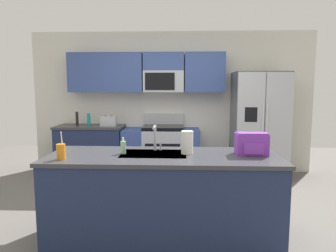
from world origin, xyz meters
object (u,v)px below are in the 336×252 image
(range_oven, at_px, (161,151))
(pepper_mill, at_px, (77,119))
(drink_cup_orange, at_px, (61,152))
(soap_dispenser, at_px, (123,147))
(toaster, at_px, (109,121))
(paper_towel_roll, at_px, (187,142))
(sink_faucet, at_px, (155,136))
(backpack, at_px, (252,143))
(refrigerator, at_px, (259,125))
(bottle_teal, at_px, (89,120))

(range_oven, distance_m, pepper_mill, 1.63)
(range_oven, height_order, drink_cup_orange, drink_cup_orange)
(drink_cup_orange, xyz_separation_m, soap_dispenser, (0.55, 0.29, -0.01))
(toaster, bearing_deg, paper_towel_roll, -59.00)
(sink_faucet, bearing_deg, paper_towel_roll, -20.94)
(soap_dispenser, bearing_deg, drink_cup_orange, -152.40)
(soap_dispenser, xyz_separation_m, paper_towel_roll, (0.67, 0.02, 0.05))
(paper_towel_roll, height_order, backpack, paper_towel_roll)
(toaster, bearing_deg, backpack, -48.36)
(soap_dispenser, xyz_separation_m, backpack, (1.33, 0.01, 0.05))
(toaster, relative_size, drink_cup_orange, 1.04)
(toaster, distance_m, paper_towel_roll, 2.64)
(toaster, bearing_deg, pepper_mill, 175.14)
(pepper_mill, bearing_deg, range_oven, 0.09)
(refrigerator, bearing_deg, backpack, -105.61)
(drink_cup_orange, xyz_separation_m, paper_towel_roll, (1.22, 0.31, 0.04))
(backpack, bearing_deg, range_oven, 114.96)
(paper_towel_roll, bearing_deg, soap_dispenser, -177.98)
(bottle_teal, distance_m, soap_dispenser, 2.55)
(refrigerator, bearing_deg, soap_dispenser, -130.88)
(paper_towel_roll, bearing_deg, sink_faucet, 159.06)
(refrigerator, height_order, bottle_teal, refrigerator)
(range_oven, xyz_separation_m, soap_dispenser, (-0.25, -2.34, 0.53))
(soap_dispenser, bearing_deg, sink_faucet, 25.52)
(refrigerator, distance_m, toaster, 2.65)
(pepper_mill, distance_m, soap_dispenser, 2.66)
(bottle_teal, height_order, soap_dispenser, bottle_teal)
(range_oven, relative_size, paper_towel_roll, 5.67)
(paper_towel_roll, bearing_deg, backpack, -1.04)
(bottle_teal, height_order, drink_cup_orange, drink_cup_orange)
(toaster, height_order, soap_dispenser, toaster)
(pepper_mill, bearing_deg, paper_towel_roll, -49.90)
(range_oven, distance_m, bottle_teal, 1.43)
(toaster, bearing_deg, drink_cup_orange, -86.86)
(toaster, relative_size, sink_faucet, 0.99)
(range_oven, xyz_separation_m, backpack, (1.08, -2.33, 0.57))
(drink_cup_orange, relative_size, backpack, 0.84)
(bottle_teal, bearing_deg, refrigerator, -1.00)
(refrigerator, bearing_deg, drink_cup_orange, -134.52)
(drink_cup_orange, height_order, soap_dispenser, drink_cup_orange)
(range_oven, bearing_deg, sink_faucet, -88.00)
(backpack, bearing_deg, soap_dispenser, -179.50)
(refrigerator, height_order, paper_towel_roll, refrigerator)
(range_oven, bearing_deg, backpack, -65.04)
(refrigerator, distance_m, sink_faucet, 2.68)
(toaster, bearing_deg, sink_faucet, -64.52)
(refrigerator, xyz_separation_m, sink_faucet, (-1.64, -2.11, 0.14))
(bottle_teal, bearing_deg, drink_cup_orange, -78.91)
(sink_faucet, bearing_deg, toaster, 115.48)
(range_oven, height_order, backpack, backpack)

